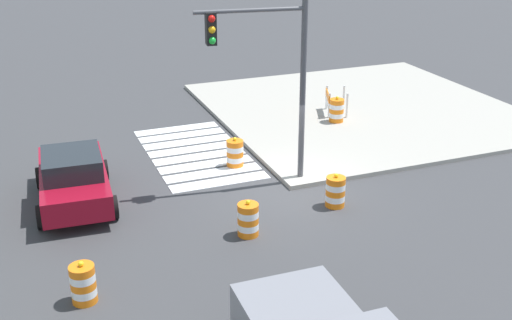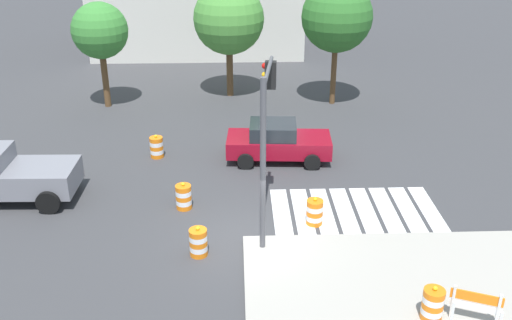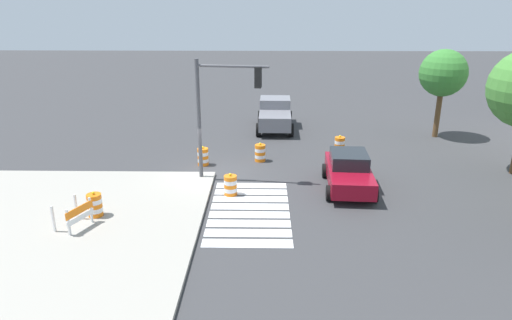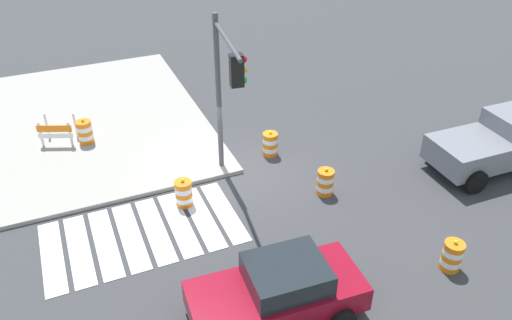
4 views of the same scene
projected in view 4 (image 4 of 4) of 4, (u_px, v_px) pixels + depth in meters
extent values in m
plane|color=#38383A|center=(243.00, 173.00, 18.22)|extent=(120.00, 120.00, 0.00)
cube|color=#9E998E|center=(52.00, 128.00, 20.84)|extent=(12.00, 12.00, 0.15)
cube|color=silver|center=(224.00, 212.00, 16.38)|extent=(0.60, 3.20, 0.02)
cube|color=silver|center=(202.00, 218.00, 16.13)|extent=(0.60, 3.20, 0.02)
cube|color=silver|center=(179.00, 224.00, 15.88)|extent=(0.60, 3.20, 0.02)
cube|color=silver|center=(155.00, 230.00, 15.64)|extent=(0.60, 3.20, 0.02)
cube|color=silver|center=(131.00, 236.00, 15.39)|extent=(0.60, 3.20, 0.02)
cube|color=silver|center=(105.00, 243.00, 15.14)|extent=(0.60, 3.20, 0.02)
cube|color=silver|center=(79.00, 250.00, 14.90)|extent=(0.60, 3.20, 0.02)
cube|color=silver|center=(52.00, 257.00, 14.65)|extent=(0.60, 3.20, 0.02)
cube|color=maroon|center=(276.00, 295.00, 12.57)|extent=(4.41, 2.10, 0.70)
cube|color=#1E2328|center=(287.00, 274.00, 12.29)|extent=(2.00, 1.72, 0.60)
cylinder|color=black|center=(213.00, 292.00, 13.14)|extent=(0.67, 0.28, 0.66)
cylinder|color=black|center=(342.00, 320.00, 12.39)|extent=(0.67, 0.28, 0.66)
cylinder|color=black|center=(309.00, 266.00, 13.89)|extent=(0.67, 0.28, 0.66)
cube|color=slate|center=(469.00, 152.00, 17.77)|extent=(2.55, 2.06, 0.90)
cylinder|color=black|center=(508.00, 134.00, 19.71)|extent=(0.85, 0.32, 0.84)
cylinder|color=black|center=(436.00, 151.00, 18.66)|extent=(0.85, 0.32, 0.84)
cylinder|color=black|center=(475.00, 182.00, 17.07)|extent=(0.85, 0.32, 0.84)
cylinder|color=orange|center=(270.00, 152.00, 19.22)|extent=(0.56, 0.56, 0.18)
cylinder|color=white|center=(270.00, 148.00, 19.13)|extent=(0.56, 0.56, 0.18)
cylinder|color=orange|center=(270.00, 144.00, 19.03)|extent=(0.56, 0.56, 0.18)
cylinder|color=white|center=(270.00, 140.00, 18.93)|extent=(0.56, 0.56, 0.18)
cylinder|color=orange|center=(270.00, 136.00, 18.83)|extent=(0.56, 0.56, 0.18)
sphere|color=yellow|center=(270.00, 132.00, 18.75)|extent=(0.12, 0.12, 0.12)
cylinder|color=orange|center=(449.00, 265.00, 14.26)|extent=(0.56, 0.56, 0.18)
cylinder|color=white|center=(451.00, 261.00, 14.16)|extent=(0.56, 0.56, 0.18)
cylinder|color=orange|center=(452.00, 256.00, 14.06)|extent=(0.56, 0.56, 0.18)
cylinder|color=white|center=(453.00, 251.00, 13.97)|extent=(0.56, 0.56, 0.18)
cylinder|color=orange|center=(455.00, 246.00, 13.87)|extent=(0.56, 0.56, 0.18)
sphere|color=yellow|center=(456.00, 242.00, 13.79)|extent=(0.12, 0.12, 0.12)
cylinder|color=orange|center=(185.00, 202.00, 16.66)|extent=(0.56, 0.56, 0.18)
cylinder|color=white|center=(184.00, 198.00, 16.57)|extent=(0.56, 0.56, 0.18)
cylinder|color=orange|center=(184.00, 193.00, 16.47)|extent=(0.56, 0.56, 0.18)
cylinder|color=white|center=(183.00, 189.00, 16.37)|extent=(0.56, 0.56, 0.18)
cylinder|color=orange|center=(183.00, 184.00, 16.27)|extent=(0.56, 0.56, 0.18)
sphere|color=yellow|center=(183.00, 180.00, 16.19)|extent=(0.12, 0.12, 0.12)
cylinder|color=orange|center=(324.00, 191.00, 17.18)|extent=(0.56, 0.56, 0.18)
cylinder|color=white|center=(325.00, 187.00, 17.08)|extent=(0.56, 0.56, 0.18)
cylinder|color=orange|center=(325.00, 182.00, 16.99)|extent=(0.56, 0.56, 0.18)
cylinder|color=white|center=(326.00, 178.00, 16.89)|extent=(0.56, 0.56, 0.18)
cylinder|color=orange|center=(326.00, 173.00, 16.79)|extent=(0.56, 0.56, 0.18)
sphere|color=yellow|center=(326.00, 169.00, 16.71)|extent=(0.12, 0.12, 0.12)
cylinder|color=orange|center=(87.00, 140.00, 19.68)|extent=(0.56, 0.56, 0.18)
cylinder|color=white|center=(86.00, 136.00, 19.59)|extent=(0.56, 0.56, 0.18)
cylinder|color=orange|center=(85.00, 132.00, 19.49)|extent=(0.56, 0.56, 0.18)
cylinder|color=white|center=(84.00, 128.00, 19.39)|extent=(0.56, 0.56, 0.18)
cylinder|color=orange|center=(83.00, 124.00, 19.29)|extent=(0.56, 0.56, 0.18)
sphere|color=yellow|center=(83.00, 120.00, 19.21)|extent=(0.12, 0.12, 0.12)
cube|color=silver|center=(70.00, 134.00, 19.25)|extent=(0.09, 0.09, 1.00)
cube|color=silver|center=(75.00, 125.00, 19.84)|extent=(0.09, 0.09, 1.00)
cube|color=silver|center=(41.00, 134.00, 19.24)|extent=(0.09, 0.09, 1.00)
cube|color=silver|center=(47.00, 125.00, 19.82)|extent=(0.09, 0.09, 1.00)
cube|color=orange|center=(54.00, 129.00, 19.09)|extent=(1.22, 0.52, 0.28)
cube|color=white|center=(56.00, 136.00, 19.25)|extent=(1.22, 0.52, 0.20)
cylinder|color=#4C4C51|center=(219.00, 95.00, 16.91)|extent=(0.18, 0.18, 5.50)
cylinder|color=#4C4C51|center=(227.00, 40.00, 14.28)|extent=(0.55, 3.19, 0.12)
cube|color=black|center=(237.00, 71.00, 13.62)|extent=(0.39, 0.33, 0.90)
sphere|color=red|center=(243.00, 59.00, 13.50)|extent=(0.20, 0.20, 0.20)
sphere|color=#F2A514|center=(244.00, 70.00, 13.66)|extent=(0.20, 0.20, 0.20)
sphere|color=green|center=(244.00, 80.00, 13.82)|extent=(0.20, 0.20, 0.20)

